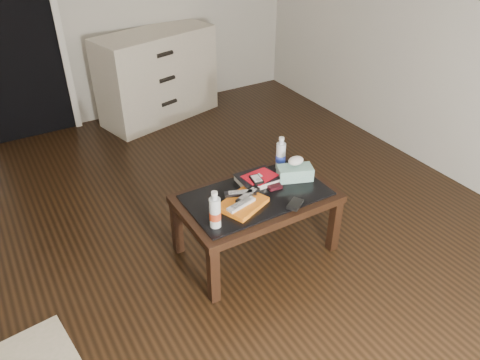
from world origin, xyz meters
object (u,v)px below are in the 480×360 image
at_px(textbook, 257,179).
at_px(tissue_box, 295,173).
at_px(dresser, 157,76).
at_px(water_bottle_right, 281,153).
at_px(water_bottle_left, 215,209).
at_px(coffee_table, 256,202).

height_order(textbook, tissue_box, tissue_box).
bearing_deg(textbook, dresser, 86.81).
bearing_deg(textbook, water_bottle_right, 18.71).
relative_size(water_bottle_left, tissue_box, 1.03).
height_order(coffee_table, water_bottle_left, water_bottle_left).
bearing_deg(water_bottle_left, water_bottle_right, 26.24).
relative_size(dresser, textbook, 5.15).
distance_m(textbook, water_bottle_right, 0.27).
bearing_deg(dresser, water_bottle_left, -119.11).
relative_size(coffee_table, dresser, 0.78).
xyz_separation_m(textbook, tissue_box, (0.24, -0.09, 0.02)).
bearing_deg(water_bottle_right, tissue_box, -88.90).
bearing_deg(tissue_box, water_bottle_right, 112.29).
relative_size(coffee_table, water_bottle_left, 4.20).
relative_size(coffee_table, textbook, 4.00).
relative_size(textbook, water_bottle_right, 1.05).
bearing_deg(water_bottle_right, water_bottle_left, -153.76).
bearing_deg(textbook, coffee_table, -120.36).
distance_m(water_bottle_left, tissue_box, 0.72).
distance_m(dresser, water_bottle_left, 2.58).
relative_size(dresser, water_bottle_right, 5.41).
height_order(dresser, water_bottle_right, dresser).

